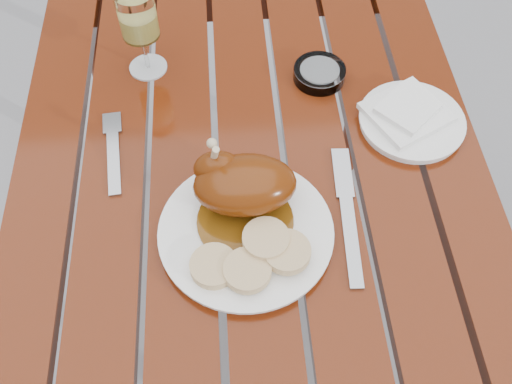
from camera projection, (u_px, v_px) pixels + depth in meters
ground at (253, 330)px, 1.58m from camera, size 60.00×60.00×0.00m
table at (252, 269)px, 1.27m from camera, size 0.80×1.20×0.75m
dinner_plate at (246, 233)px, 0.88m from camera, size 0.29×0.29×0.02m
roast_duck at (241, 184)px, 0.87m from camera, size 0.16×0.17×0.11m
bread_dumplings at (254, 257)px, 0.83m from camera, size 0.18×0.12×0.03m
wine_glass at (141, 33)px, 1.02m from camera, size 0.07×0.07×0.17m
side_plate at (412, 121)px, 1.01m from camera, size 0.24×0.24×0.02m
napkin at (406, 112)px, 1.00m from camera, size 0.17×0.17×0.01m
ashtray at (319, 74)px, 1.07m from camera, size 0.10×0.10×0.02m
fork at (113, 156)px, 0.97m from camera, size 0.04×0.17×0.01m
knife at (349, 224)px, 0.89m from camera, size 0.03×0.22×0.01m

